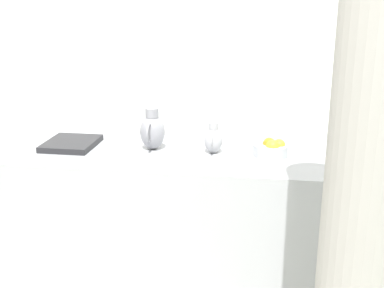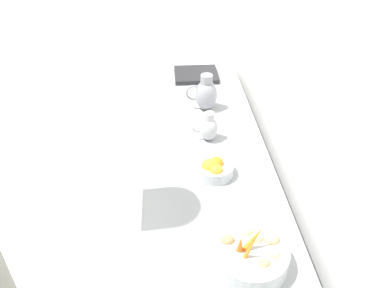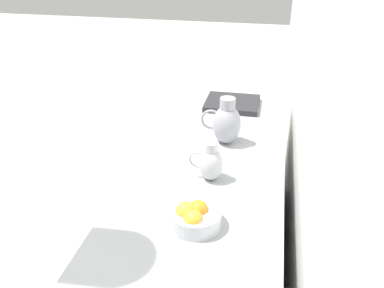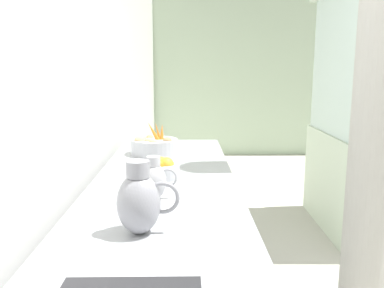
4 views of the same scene
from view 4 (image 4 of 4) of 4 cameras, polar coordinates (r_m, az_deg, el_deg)
tile_wall_left at (r=2.33m, az=-15.60°, el=11.39°), size 0.10×9.16×3.00m
prep_counter at (r=2.03m, az=-4.11°, el=-19.02°), size 0.72×2.75×0.90m
vegetable_colander at (r=2.65m, az=-5.40°, el=-0.27°), size 0.31×0.31×0.22m
orange_bowl at (r=2.08m, az=-4.48°, el=-3.59°), size 0.20×0.20×0.11m
metal_pitcher_tall at (r=1.38m, az=-7.47°, el=-8.05°), size 0.21×0.15×0.25m
metal_pitcher_short at (r=1.74m, az=-5.40°, el=-5.10°), size 0.16×0.11×0.19m
support_column at (r=2.56m, az=25.39°, el=10.67°), size 0.29×0.29×3.00m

